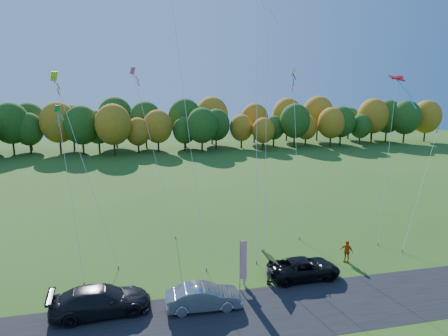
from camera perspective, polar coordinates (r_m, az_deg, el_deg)
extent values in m
plane|color=#285316|center=(29.40, 2.66, -15.97)|extent=(160.00, 160.00, 0.00)
cube|color=black|center=(26.09, 5.11, -19.99)|extent=(90.00, 6.00, 0.01)
imported|color=black|center=(30.23, 11.39, -13.85)|extent=(5.24, 2.47, 1.45)
imported|color=#999A9E|center=(26.15, -2.94, -17.90)|extent=(4.76, 1.80, 1.55)
imported|color=black|center=(26.67, -17.21, -17.61)|extent=(6.14, 2.84, 1.74)
imported|color=silver|center=(28.63, 2.93, -14.80)|extent=(0.43, 0.65, 1.78)
imported|color=gray|center=(29.05, 6.72, -14.51)|extent=(0.97, 1.05, 1.72)
imported|color=#C35212|center=(33.34, 17.11, -11.31)|extent=(0.98, 1.06, 1.75)
cylinder|color=#999999|center=(27.62, 2.30, -13.71)|extent=(0.06, 0.06, 3.62)
cube|color=red|center=(27.51, 2.78, -13.00)|extent=(0.45, 0.06, 2.72)
cube|color=navy|center=(27.12, 2.79, -11.05)|extent=(0.45, 0.05, 0.71)
cylinder|color=#4C3F33|center=(30.91, -2.55, -14.27)|extent=(0.08, 0.08, 0.20)
cylinder|color=#4C3F33|center=(34.25, 5.72, -11.56)|extent=(0.08, 0.08, 0.20)
cylinder|color=#4C3F33|center=(32.07, 4.66, -13.27)|extent=(0.08, 0.08, 0.20)
cylinder|color=#4C3F33|center=(37.65, 21.14, -10.10)|extent=(0.08, 0.08, 0.20)
cube|color=red|center=(44.11, 23.48, 11.67)|extent=(3.46, 1.20, 1.30)
cylinder|color=#4C3F33|center=(32.18, -14.86, -13.58)|extent=(0.08, 0.08, 0.20)
cube|color=#C1F71A|center=(35.91, -23.12, 11.97)|extent=(1.26, 1.26, 1.49)
cylinder|color=#4C3F33|center=(30.57, -19.35, -15.33)|extent=(0.08, 0.08, 0.20)
cube|color=#158235|center=(33.58, -22.72, 7.87)|extent=(0.88, 0.88, 1.04)
cylinder|color=#4C3F33|center=(37.01, 10.75, -9.84)|extent=(0.08, 0.08, 0.20)
cube|color=white|center=(40.25, 9.86, 13.26)|extent=(1.30, 1.30, 1.55)
cylinder|color=#4C3F33|center=(36.76, -6.92, -9.86)|extent=(0.08, 0.08, 0.20)
cube|color=#FF5482|center=(41.00, -12.92, 13.42)|extent=(1.17, 1.17, 1.38)
cylinder|color=#4C3F33|center=(36.99, 24.11, -10.76)|extent=(0.08, 0.08, 0.20)
cube|color=#270EC7|center=(40.87, 28.23, 4.81)|extent=(0.84, 0.84, 0.99)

